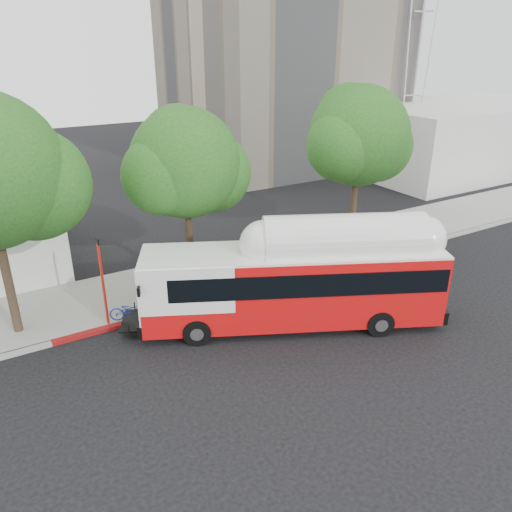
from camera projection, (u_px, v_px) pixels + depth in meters
The scene contains 9 objects.
ground at pixel (273, 336), 20.55m from camera, with size 120.00×120.00×0.00m, color black.
sidewalk at pixel (206, 275), 25.66m from camera, with size 60.00×5.00×0.15m, color gray.
curb_strip at pixel (229, 296), 23.60m from camera, with size 60.00×0.30×0.15m, color gray.
red_curb_segment at pixel (170, 311), 22.21m from camera, with size 10.00×0.32×0.16m, color maroon.
street_tree_mid at pixel (193, 166), 22.71m from camera, with size 5.75×5.00×8.62m.
street_tree_right at pixel (364, 139), 27.08m from camera, with size 6.21×5.40×9.18m.
horizon_block at pixel (456, 137), 45.95m from camera, with size 20.00×12.00×6.00m, color silver.
transit_bus at pixel (295, 286), 20.70m from camera, with size 12.91×7.68×3.90m.
signal_pole at pixel (103, 283), 20.37m from camera, with size 0.11×0.38×4.02m.
Camera 1 is at (-9.50, -14.77, 11.19)m, focal length 35.00 mm.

